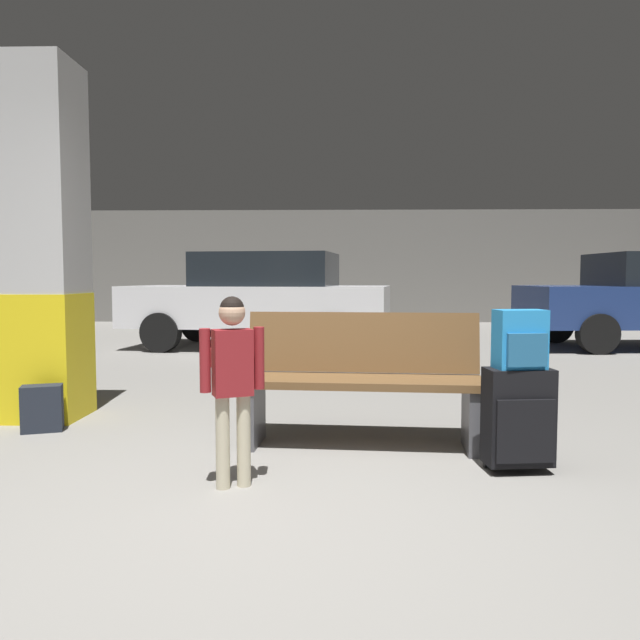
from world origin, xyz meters
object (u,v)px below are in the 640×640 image
structural_pillar (43,244)px  bench (361,380)px  suitcase (519,417)px  backpack_bright (520,340)px  parked_car_far (261,298)px  child (232,370)px  backpack_dark_floor (42,409)px

structural_pillar → bench: size_ratio=1.72×
bench → suitcase: (0.89, -0.57, -0.12)m
structural_pillar → suitcase: (3.38, -1.31, -1.07)m
structural_pillar → suitcase: structural_pillar is taller
backpack_bright → parked_car_far: size_ratio=0.08×
structural_pillar → backpack_bright: size_ratio=8.27×
bench → child: (-0.73, -0.88, 0.19)m
suitcase → child: 1.67m
child → structural_pillar: bearing=137.6°
bench → backpack_bright: bearing=-32.8°
child → backpack_dark_floor: child is taller
suitcase → parked_car_far: parked_car_far is taller
structural_pillar → parked_car_far: structural_pillar is taller
structural_pillar → backpack_bright: (3.38, -1.31, -0.62)m
bench → child: child is taller
backpack_dark_floor → structural_pillar: bearing=110.5°
structural_pillar → bench: (2.49, -0.74, -0.95)m
bench → suitcase: 1.06m
structural_pillar → child: structural_pillar is taller
child → parked_car_far: size_ratio=0.24×
structural_pillar → backpack_dark_floor: structural_pillar is taller
suitcase → backpack_bright: backpack_bright is taller
suitcase → child: size_ratio=0.59×
backpack_bright → parked_car_far: 6.65m
bench → parked_car_far: 5.86m
child → suitcase: bearing=10.7°
structural_pillar → suitcase: 3.78m
parked_car_far → suitcase: bearing=-70.2°
backpack_bright → parked_car_far: bearing=109.8°
child → parked_car_far: parked_car_far is taller
backpack_bright → parked_car_far: (-2.26, 6.26, 0.03)m
backpack_dark_floor → bench: bearing=-7.3°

